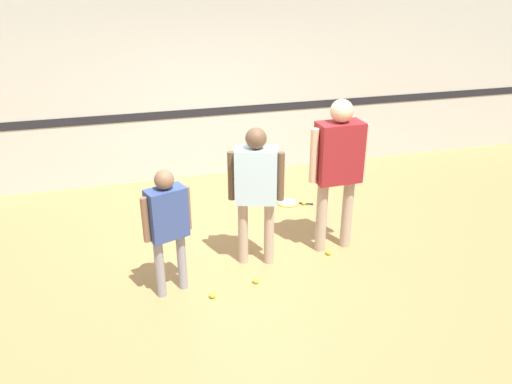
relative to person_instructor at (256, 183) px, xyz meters
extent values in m
plane|color=#A87F4C|center=(0.03, 0.11, -0.97)|extent=(16.00, 16.00, 0.00)
cube|color=beige|center=(0.03, 2.75, 0.63)|extent=(16.00, 0.06, 3.20)
cube|color=black|center=(0.03, 2.72, 0.06)|extent=(16.00, 0.01, 0.12)
cylinder|color=tan|center=(-0.14, 0.04, -0.59)|extent=(0.11, 0.11, 0.75)
cylinder|color=tan|center=(0.14, -0.04, -0.59)|extent=(0.11, 0.11, 0.75)
cube|color=silver|center=(0.00, 0.00, 0.08)|extent=(0.49, 0.36, 0.59)
sphere|color=brown|center=(0.00, 0.00, 0.49)|extent=(0.22, 0.22, 0.22)
cylinder|color=brown|center=(-0.25, 0.08, 0.07)|extent=(0.08, 0.08, 0.53)
cylinder|color=brown|center=(0.25, -0.08, 0.07)|extent=(0.08, 0.08, 0.53)
cylinder|color=gray|center=(-1.09, -0.35, -0.65)|extent=(0.09, 0.09, 0.64)
cylinder|color=gray|center=(-0.86, -0.27, -0.65)|extent=(0.09, 0.09, 0.64)
cube|color=#334784|center=(-0.97, -0.31, -0.07)|extent=(0.42, 0.32, 0.51)
sphere|color=brown|center=(-0.97, -0.31, 0.27)|extent=(0.19, 0.19, 0.19)
cylinder|color=brown|center=(-1.18, -0.39, -0.08)|extent=(0.07, 0.07, 0.45)
cylinder|color=brown|center=(-0.76, -0.24, -0.08)|extent=(0.07, 0.07, 0.45)
cylinder|color=tan|center=(1.12, 0.06, -0.54)|extent=(0.12, 0.12, 0.85)
cylinder|color=tan|center=(0.79, 0.06, -0.54)|extent=(0.12, 0.12, 0.85)
cube|color=maroon|center=(0.96, 0.06, 0.22)|extent=(0.50, 0.29, 0.68)
sphere|color=#DBAD89|center=(0.96, 0.06, 0.69)|extent=(0.25, 0.25, 0.25)
cylinder|color=#DBAD89|center=(1.25, 0.07, 0.22)|extent=(0.09, 0.09, 0.60)
cylinder|color=#DBAD89|center=(0.66, 0.05, 0.22)|extent=(0.09, 0.09, 0.60)
torus|color=#C6D838|center=(0.86, 1.37, -0.96)|extent=(0.43, 0.43, 0.02)
cylinder|color=silver|center=(0.86, 1.37, -0.96)|extent=(0.27, 0.27, 0.01)
cylinder|color=black|center=(1.07, 1.26, -0.96)|extent=(0.18, 0.11, 0.02)
sphere|color=black|center=(1.16, 1.21, -0.96)|extent=(0.03, 0.03, 0.03)
sphere|color=#CCE038|center=(-0.11, -0.41, -0.93)|extent=(0.07, 0.07, 0.07)
sphere|color=#CCE038|center=(1.05, 1.25, -0.93)|extent=(0.07, 0.07, 0.07)
sphere|color=#CCE038|center=(-0.60, -0.54, -0.93)|extent=(0.07, 0.07, 0.07)
sphere|color=#CCE038|center=(0.85, -0.09, -0.93)|extent=(0.07, 0.07, 0.07)
camera|label=1|loc=(-1.30, -4.63, 2.05)|focal=35.00mm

